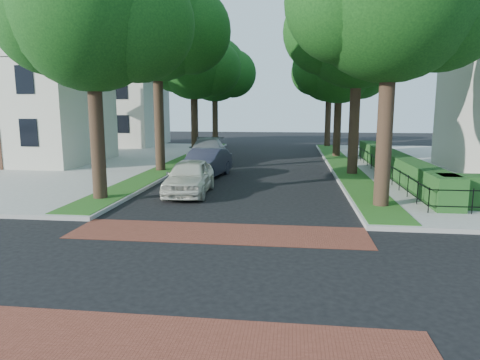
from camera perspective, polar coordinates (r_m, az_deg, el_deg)
name	(u,v)px	position (r m, az deg, el deg)	size (l,w,h in m)	color
ground	(194,273)	(10.10, -6.12, -12.21)	(120.00, 120.00, 0.00)	black
crosswalk_far	(218,233)	(13.06, -2.92, -7.06)	(9.00, 2.20, 0.01)	brown
crosswalk_near	(148,350)	(7.33, -12.20, -21.23)	(9.00, 2.20, 0.01)	brown
grass_strip_ne	(342,164)	(28.63, 13.43, 2.09)	(1.60, 29.80, 0.02)	#274E16
grass_strip_nw	(180,161)	(29.45, -7.96, 2.46)	(1.60, 29.80, 0.02)	#274E16
tree_right_mid	(360,28)	(24.98, 15.68, 18.99)	(8.25, 7.09, 11.22)	black
tree_right_far	(341,65)	(33.68, 13.26, 14.68)	(7.25, 6.23, 9.74)	black
tree_right_back	(330,71)	(42.64, 11.97, 14.07)	(7.50, 6.45, 10.20)	black
tree_left_near	(96,15)	(18.37, -18.68, 20.14)	(7.50, 6.45, 10.20)	black
tree_left_mid	(159,25)	(25.94, -10.70, 19.61)	(8.00, 6.88, 11.48)	black
tree_left_far	(195,64)	(34.36, -5.97, 15.12)	(7.00, 6.02, 9.86)	black
tree_left_back	(216,70)	(43.19, -3.20, 14.39)	(7.75, 6.66, 10.44)	black
hedge_main_road	(393,163)	(24.93, 19.77, 2.09)	(1.00, 18.00, 1.20)	#174419
fence_main_road	(378,166)	(24.78, 17.95, 1.79)	(0.06, 18.00, 0.90)	black
house_left_near	(27,89)	(32.40, -26.55, 10.85)	(10.00, 9.00, 10.14)	beige
house_left_far	(113,95)	(44.78, -16.52, 10.81)	(10.00, 9.00, 10.14)	beige
parked_car_front	(189,177)	(18.93, -6.77, 0.44)	(1.81, 4.50, 1.53)	beige
parked_car_middle	(206,163)	(23.32, -4.59, 2.23)	(1.66, 4.76, 1.57)	#212431
parked_car_rear	(207,151)	(29.37, -4.37, 3.85)	(2.37, 5.83, 1.69)	gray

